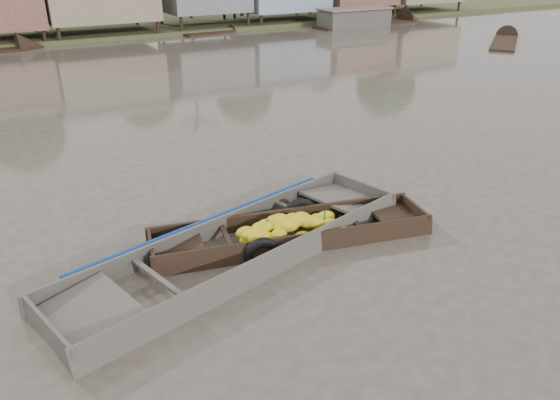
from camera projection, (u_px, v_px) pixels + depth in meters
ground at (317, 250)px, 10.52m from camera, size 120.00×120.00×0.00m
banana_boat at (289, 232)px, 10.85m from camera, size 5.76×2.46×0.80m
viewer_boat at (240, 253)px, 10.30m from camera, size 7.65×3.74×0.60m
distant_boats at (279, 31)px, 35.33m from camera, size 46.50×15.10×1.38m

